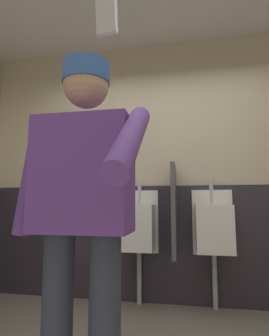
% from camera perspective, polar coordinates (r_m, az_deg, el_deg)
% --- Properties ---
extents(wall_back, '(4.76, 0.12, 2.83)m').
position_cam_1_polar(wall_back, '(3.06, 6.59, 0.29)').
color(wall_back, beige).
rests_on(wall_back, ground_plane).
extents(wainscot_band_back, '(4.16, 0.03, 1.20)m').
position_cam_1_polar(wainscot_band_back, '(2.98, 6.72, -15.29)').
color(wainscot_band_back, '#2D2833').
rests_on(wainscot_band_back, ground_plane).
extents(urinal_left, '(0.40, 0.34, 1.24)m').
position_cam_1_polar(urinal_left, '(2.86, 0.66, -12.10)').
color(urinal_left, white).
rests_on(urinal_left, ground_plane).
extents(urinal_middle, '(0.40, 0.34, 1.24)m').
position_cam_1_polar(urinal_middle, '(2.82, 16.16, -11.87)').
color(urinal_middle, white).
rests_on(urinal_middle, ground_plane).
extents(privacy_divider_panel, '(0.04, 0.40, 0.90)m').
position_cam_1_polar(privacy_divider_panel, '(2.73, 8.23, -8.61)').
color(privacy_divider_panel, '#4C4C51').
extents(person, '(0.66, 0.60, 1.69)m').
position_cam_1_polar(person, '(1.29, -10.76, -7.57)').
color(person, '#2D3342').
rests_on(person, ground_plane).
extents(cell_phone, '(0.06, 0.04, 0.11)m').
position_cam_1_polar(cell_phone, '(0.91, -5.63, 29.06)').
color(cell_phone, silver).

